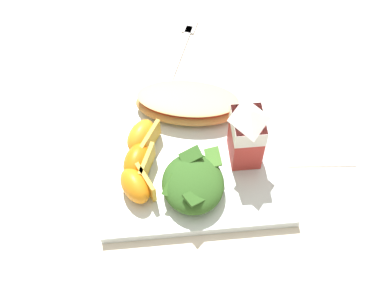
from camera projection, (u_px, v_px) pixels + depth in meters
The scene contains 10 objects.
ground at pixel (192, 153), 0.75m from camera, with size 3.00×3.00×0.00m, color beige.
white_plate at pixel (192, 150), 0.74m from camera, with size 0.28×0.28×0.02m, color silver.
cheesy_pizza_bread at pixel (185, 104), 0.76m from camera, with size 0.11×0.18×0.04m.
green_salad_pile at pixel (193, 183), 0.68m from camera, with size 0.10×0.09×0.04m.
milk_carton at pixel (247, 132), 0.68m from camera, with size 0.06×0.05×0.11m.
orange_wedge_front at pixel (142, 136), 0.72m from camera, with size 0.07×0.06×0.04m.
orange_wedge_middle at pixel (138, 161), 0.70m from camera, with size 0.07×0.06×0.04m.
orange_wedge_rear at pixel (136, 185), 0.68m from camera, with size 0.07×0.06×0.04m.
paper_napkin at pixel (316, 137), 0.77m from camera, with size 0.11×0.11×0.00m, color white.
metal_fork at pixel (182, 47), 0.88m from camera, with size 0.18×0.08×0.01m.
Camera 1 is at (0.41, -0.04, 0.63)m, focal length 44.30 mm.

